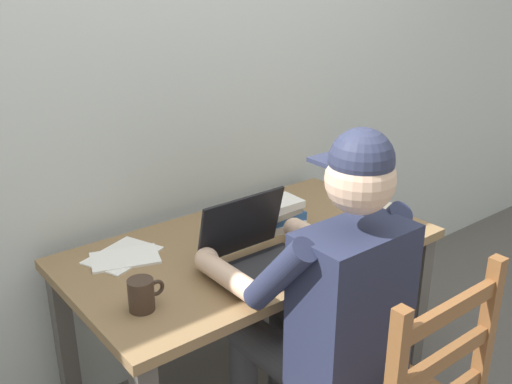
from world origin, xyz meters
TOP-DOWN VIEW (x-y plane):
  - back_wall at (0.00, 0.44)m, footprint 6.00×0.04m
  - desk at (0.00, 0.00)m, footprint 1.32×0.72m
  - seated_person at (-0.05, -0.43)m, footprint 0.50×0.60m
  - laptop at (-0.09, -0.15)m, footprint 0.33×0.29m
  - computer_mouse at (0.16, -0.23)m, footprint 0.06×0.10m
  - coffee_mug_white at (0.49, -0.23)m, footprint 0.11×0.07m
  - coffee_mug_dark at (-0.51, -0.14)m, footprint 0.11×0.08m
  - book_stack_main at (0.18, 0.05)m, footprint 0.19×0.17m
  - paper_pile_near_laptop at (-0.41, 0.17)m, footprint 0.26×0.21m
  - paper_pile_back_corner at (-0.41, 0.20)m, footprint 0.29×0.25m

SIDE VIEW (x-z plane):
  - desk at x=0.00m, z-range 0.26..0.96m
  - seated_person at x=-0.05m, z-range 0.07..1.32m
  - paper_pile_back_corner at x=-0.41m, z-range 0.70..0.71m
  - paper_pile_near_laptop at x=-0.41m, z-range 0.70..0.71m
  - computer_mouse at x=0.16m, z-range 0.70..0.74m
  - coffee_mug_white at x=0.49m, z-range 0.70..0.80m
  - coffee_mug_dark at x=-0.51m, z-range 0.70..0.80m
  - book_stack_main at x=0.18m, z-range 0.70..0.81m
  - laptop at x=-0.09m, z-range 0.64..0.87m
  - back_wall at x=0.00m, z-range 0.00..2.60m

